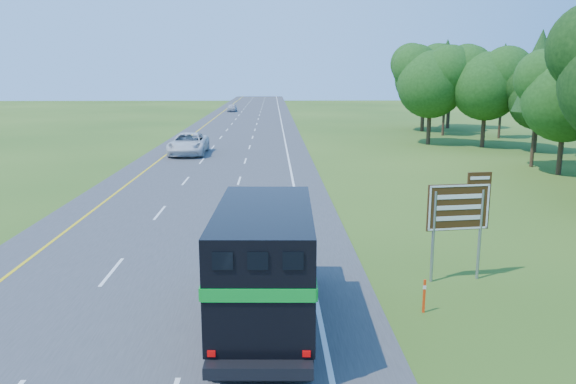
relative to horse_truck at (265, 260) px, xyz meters
name	(u,v)px	position (x,y,z in m)	size (l,w,h in m)	color
road	(233,144)	(-3.90, 43.57, -1.96)	(15.00, 260.00, 0.04)	#38383A
lane_markings	(233,144)	(-3.90, 43.57, -1.94)	(11.15, 260.00, 0.01)	yellow
horse_truck	(265,260)	(0.00, 0.00, 0.00)	(2.81, 8.27, 3.63)	black
white_suv	(189,144)	(-7.40, 35.73, -0.98)	(3.20, 6.94, 1.93)	silver
far_car	(232,108)	(-7.66, 95.70, -1.21)	(1.73, 4.29, 1.46)	#B9B9C0
exit_sign	(459,211)	(6.69, 3.48, 0.54)	(2.27, 0.38, 3.87)	gray
delineator	(424,295)	(4.82, 0.75, -1.41)	(0.09, 0.05, 1.07)	#FF380D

